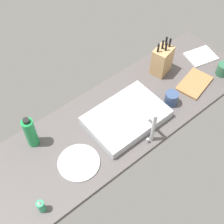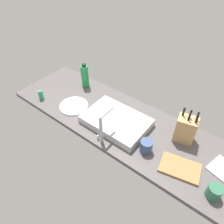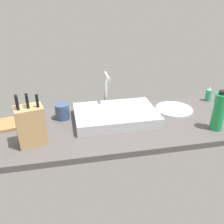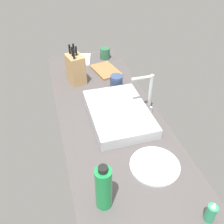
{
  "view_description": "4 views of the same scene",
  "coord_description": "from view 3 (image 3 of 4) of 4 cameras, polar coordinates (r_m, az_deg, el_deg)",
  "views": [
    {
      "loc": [
        82.03,
        90.19,
        167.2
      ],
      "look_at": [
        5.74,
        -2.43,
        9.47
      ],
      "focal_mm": 49.89,
      "sensor_mm": 36.0,
      "label": 1
    },
    {
      "loc": [
        -70.9,
        101.35,
        126.08
      ],
      "look_at": [
        5.27,
        3.63,
        12.33
      ],
      "focal_mm": 34.23,
      "sensor_mm": 36.0,
      "label": 2
    },
    {
      "loc": [
        -30.27,
        -130.58,
        75.55
      ],
      "look_at": [
        -3.21,
        0.58,
        11.21
      ],
      "focal_mm": 39.88,
      "sensor_mm": 36.0,
      "label": 3
    },
    {
      "loc": [
        113.79,
        -31.48,
        100.62
      ],
      "look_at": [
        2.63,
        0.12,
        10.32
      ],
      "focal_mm": 40.02,
      "sensor_mm": 36.0,
      "label": 4
    }
  ],
  "objects": [
    {
      "name": "sink_basin",
      "position": [
        1.55,
        1.01,
        -0.7
      ],
      "size": [
        50.43,
        34.46,
        6.35
      ],
      "primitive_type": "cube",
      "color": "#B7BABF",
      "rests_on": "countertop_slab"
    },
    {
      "name": "knife_block",
      "position": [
        1.34,
        -18.15,
        -2.91
      ],
      "size": [
        16.0,
        13.44,
        27.65
      ],
      "rotation": [
        0.0,
        0.0,
        0.24
      ],
      "color": "tan",
      "rests_on": "countertop_slab"
    },
    {
      "name": "coffee_mug",
      "position": [
        1.59,
        -11.34,
        0.09
      ],
      "size": [
        8.8,
        8.8,
        9.71
      ],
      "primitive_type": "cylinder",
      "color": "#384C75",
      "rests_on": "countertop_slab"
    },
    {
      "name": "cutting_board",
      "position": [
        1.62,
        -20.25,
        -2.14
      ],
      "size": [
        28.81,
        21.95,
        1.8
      ],
      "primitive_type": "cube",
      "rotation": [
        0.0,
        0.0,
        0.22
      ],
      "color": "#9E7042",
      "rests_on": "countertop_slab"
    },
    {
      "name": "water_bottle",
      "position": [
        1.54,
        23.28,
        0.09
      ],
      "size": [
        7.0,
        7.0,
        23.89
      ],
      "color": "#1E8E47",
      "rests_on": "countertop_slab"
    },
    {
      "name": "faucet",
      "position": [
        1.68,
        -1.32,
        5.67
      ],
      "size": [
        5.5,
        14.12,
        24.87
      ],
      "color": "#B7BABF",
      "rests_on": "countertop_slab"
    },
    {
      "name": "soap_bottle",
      "position": [
        1.95,
        21.23,
        3.73
      ],
      "size": [
        4.16,
        4.16,
        11.36
      ],
      "color": "#2D9966",
      "rests_on": "countertop_slab"
    },
    {
      "name": "countertop_slab",
      "position": [
        1.53,
        1.22,
        -3.18
      ],
      "size": [
        198.05,
        61.98,
        3.5
      ],
      "primitive_type": "cube",
      "color": "#514C4C",
      "rests_on": "ground"
    },
    {
      "name": "dinner_plate",
      "position": [
        1.74,
        14.0,
        0.63
      ],
      "size": [
        24.84,
        24.84,
        1.2
      ],
      "primitive_type": "cylinder",
      "color": "white",
      "rests_on": "countertop_slab"
    }
  ]
}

